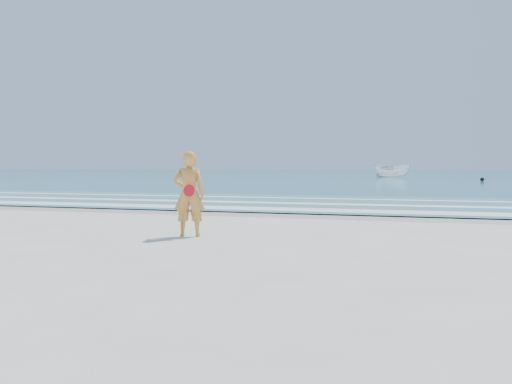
# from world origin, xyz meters

# --- Properties ---
(ground) EXTENTS (400.00, 400.00, 0.00)m
(ground) POSITION_xyz_m (0.00, 0.00, 0.00)
(ground) COLOR silver
(ground) RESTS_ON ground
(wet_sand) EXTENTS (400.00, 2.40, 0.00)m
(wet_sand) POSITION_xyz_m (0.00, 9.00, 0.00)
(wet_sand) COLOR #B2A893
(wet_sand) RESTS_ON ground
(ocean) EXTENTS (400.00, 190.00, 0.04)m
(ocean) POSITION_xyz_m (0.00, 105.00, 0.02)
(ocean) COLOR #19727F
(ocean) RESTS_ON ground
(shallow) EXTENTS (400.00, 10.00, 0.01)m
(shallow) POSITION_xyz_m (0.00, 14.00, 0.04)
(shallow) COLOR #59B7AD
(shallow) RESTS_ON ocean
(foam_near) EXTENTS (400.00, 1.40, 0.01)m
(foam_near) POSITION_xyz_m (0.00, 10.30, 0.05)
(foam_near) COLOR white
(foam_near) RESTS_ON shallow
(foam_mid) EXTENTS (400.00, 0.90, 0.01)m
(foam_mid) POSITION_xyz_m (0.00, 13.20, 0.05)
(foam_mid) COLOR white
(foam_mid) RESTS_ON shallow
(foam_far) EXTENTS (400.00, 0.60, 0.01)m
(foam_far) POSITION_xyz_m (0.00, 16.50, 0.05)
(foam_far) COLOR white
(foam_far) RESTS_ON shallow
(boat) EXTENTS (5.43, 3.30, 1.97)m
(boat) POSITION_xyz_m (2.55, 63.13, 1.02)
(boat) COLOR white
(boat) RESTS_ON ocean
(buoy) EXTENTS (0.41, 0.41, 0.41)m
(buoy) POSITION_xyz_m (11.61, 48.17, 0.24)
(buoy) COLOR black
(buoy) RESTS_ON ocean
(woman) EXTENTS (0.81, 0.65, 1.94)m
(woman) POSITION_xyz_m (-1.07, 3.33, 0.97)
(woman) COLOR gold
(woman) RESTS_ON ground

